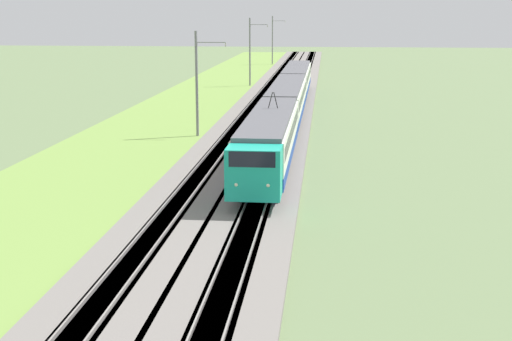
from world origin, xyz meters
TOP-DOWN VIEW (x-y plane):
  - ballast_main at (50.00, 0.00)m, footprint 240.00×4.40m
  - ballast_adjacent at (50.00, -4.16)m, footprint 240.00×4.40m
  - track_main at (50.00, 0.00)m, footprint 240.00×1.57m
  - track_adjacent at (50.00, -4.16)m, footprint 240.00×1.57m
  - grass_verge at (50.00, 6.49)m, footprint 240.00×13.23m
  - passenger_train at (55.14, -4.16)m, footprint 60.92×2.88m
  - catenary_mast_mid at (48.04, 2.76)m, footprint 0.22×2.56m
  - catenary_mast_far at (88.63, 2.77)m, footprint 0.22×2.56m
  - catenary_mast_distant at (129.22, 2.77)m, footprint 0.22×2.56m

SIDE VIEW (x-z plane):
  - grass_verge at x=50.00m, z-range 0.00..0.12m
  - ballast_main at x=50.00m, z-range 0.00..0.30m
  - ballast_adjacent at x=50.00m, z-range 0.00..0.30m
  - track_main at x=50.00m, z-range -0.07..0.38m
  - track_adjacent at x=50.00m, z-range -0.07..0.38m
  - passenger_train at x=55.14m, z-range -0.17..4.76m
  - catenary_mast_mid at x=48.04m, z-range 0.14..8.79m
  - catenary_mast_distant at x=129.22m, z-range 0.15..9.39m
  - catenary_mast_far at x=88.63m, z-range 0.15..9.44m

